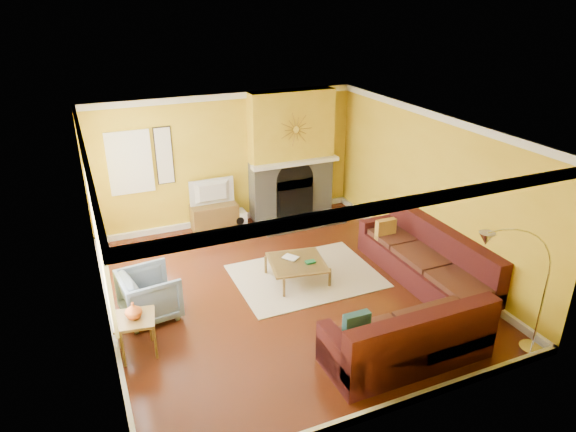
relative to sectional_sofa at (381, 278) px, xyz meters
name	(u,v)px	position (x,y,z in m)	size (l,w,h in m)	color
floor	(284,289)	(-1.22, 0.97, -0.46)	(5.50, 6.00, 0.02)	#5E2713
ceiling	(283,127)	(-1.22, 0.97, 2.26)	(5.50, 6.00, 0.02)	white
wall_back	(227,160)	(-1.22, 3.98, 0.90)	(5.50, 0.02, 2.70)	yellow
wall_front	(394,318)	(-1.22, -2.04, 0.90)	(5.50, 0.02, 2.70)	yellow
wall_left	(96,246)	(-3.98, 0.97, 0.90)	(0.02, 6.00, 2.70)	yellow
wall_right	(430,189)	(1.54, 0.97, 0.90)	(0.02, 6.00, 2.70)	yellow
baseboard	(284,286)	(-1.22, 0.97, -0.39)	(5.50, 6.00, 0.12)	white
crown_molding	(283,132)	(-1.22, 0.97, 2.19)	(5.50, 6.00, 0.12)	white
window_left_near	(91,202)	(-3.94, 2.27, 1.05)	(0.06, 1.22, 1.72)	white
window_left_far	(101,255)	(-3.94, 0.37, 1.05)	(0.06, 1.22, 1.72)	white
window_back	(130,163)	(-3.12, 3.93, 1.10)	(0.82, 0.06, 1.22)	white
wall_art	(164,156)	(-2.47, 3.94, 1.15)	(0.34, 0.04, 1.14)	white
fireplace	(291,155)	(0.13, 3.77, 0.90)	(1.80, 0.40, 2.70)	gray
mantel	(296,163)	(0.13, 3.53, 0.80)	(1.92, 0.22, 0.08)	white
hearth	(301,222)	(0.13, 3.22, -0.42)	(1.80, 0.70, 0.06)	gray
sunburst	(296,130)	(0.13, 3.54, 1.50)	(0.70, 0.04, 0.70)	olive
rug	(306,276)	(-0.72, 1.19, -0.44)	(2.40, 1.80, 0.02)	beige
sectional_sofa	(381,278)	(0.00, 0.00, 0.00)	(3.05, 3.47, 0.90)	#441517
coffee_table	(297,271)	(-0.91, 1.14, -0.27)	(0.91, 0.91, 0.36)	white
media_console	(215,217)	(-1.61, 3.72, -0.19)	(0.94, 0.42, 0.52)	brown
tv	(213,193)	(-1.61, 3.72, 0.34)	(0.92, 0.12, 0.53)	black
subwoofer	(238,218)	(-1.13, 3.67, -0.29)	(0.32, 0.32, 0.32)	white
armchair	(150,294)	(-3.36, 1.05, -0.08)	(0.79, 0.82, 0.74)	slate
side_table	(137,336)	(-3.67, 0.23, -0.17)	(0.51, 0.51, 0.57)	brown
vase	(133,310)	(-3.67, 0.23, 0.23)	(0.23, 0.23, 0.24)	#C9581E
book	(287,260)	(-1.05, 1.23, -0.08)	(0.19, 0.25, 0.02)	white
arc_lamp	(514,297)	(0.74, -1.83, 0.55)	(1.28, 0.36, 2.00)	silver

